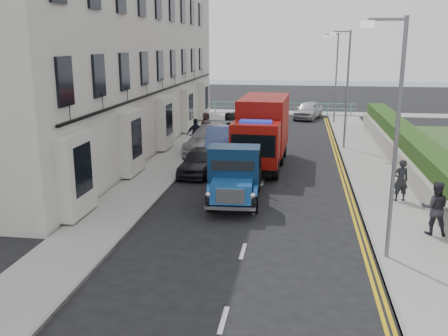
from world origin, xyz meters
TOP-DOWN VIEW (x-y plane):
  - ground at (0.00, 0.00)m, footprint 120.00×120.00m
  - pavement_west at (-5.20, 9.00)m, footprint 2.40×38.00m
  - pavement_east at (5.30, 9.00)m, footprint 2.60×38.00m
  - promenade at (0.00, 29.00)m, footprint 30.00×2.50m
  - sea_plane at (0.00, 60.00)m, footprint 120.00×120.00m
  - terrace_west at (-9.47, 13.00)m, footprint 6.31×30.20m
  - garden_east at (7.21, 9.00)m, footprint 1.45×28.00m
  - seafront_railing at (0.00, 28.20)m, footprint 13.00×0.08m
  - lamp_near at (4.18, -2.00)m, footprint 1.23×0.18m
  - lamp_mid at (4.18, 14.00)m, footprint 1.23×0.18m
  - lamp_far at (4.18, 24.00)m, footprint 1.23×0.18m
  - bedford_lorry at (-0.88, 2.51)m, footprint 2.26×5.12m
  - red_lorry at (-0.31, 9.26)m, footprint 2.53×6.81m
  - parked_car_front at (-3.18, 7.00)m, footprint 1.82×3.89m
  - parked_car_mid at (-2.83, 11.58)m, footprint 2.24×4.96m
  - parked_car_rear at (-3.60, 12.07)m, footprint 2.60×5.50m
  - seafront_car_left at (-2.62, 21.85)m, footprint 4.00×5.33m
  - seafront_car_right at (2.30, 26.36)m, footprint 2.85×4.60m
  - pedestrian_east_near at (5.67, 3.64)m, footprint 0.70×0.55m
  - pedestrian_east_far at (6.10, 0.10)m, footprint 0.95×0.78m
  - pedestrian_west_near at (-4.40, 11.99)m, footprint 1.18×0.78m
  - pedestrian_west_far at (-4.40, 15.18)m, footprint 1.04×0.95m

SIDE VIEW (x-z plane):
  - ground at x=0.00m, z-range 0.00..0.00m
  - sea_plane at x=0.00m, z-range 0.00..0.00m
  - pavement_west at x=-5.20m, z-range 0.00..0.12m
  - pavement_east at x=5.30m, z-range 0.00..0.12m
  - promenade at x=0.00m, z-range 0.00..0.12m
  - seafront_railing at x=0.00m, z-range 0.03..1.14m
  - parked_car_front at x=-3.18m, z-range 0.00..1.29m
  - seafront_car_left at x=-2.62m, z-range 0.00..1.35m
  - seafront_car_right at x=2.30m, z-range 0.00..1.46m
  - parked_car_rear at x=-3.60m, z-range 0.00..1.55m
  - parked_car_mid at x=-2.83m, z-range 0.00..1.58m
  - garden_east at x=7.21m, z-range 0.02..1.77m
  - pedestrian_east_near at x=5.67m, z-range 0.12..1.82m
  - pedestrian_west_far at x=-4.40m, z-range 0.12..1.91m
  - pedestrian_east_far at x=6.10m, z-range 0.12..1.92m
  - pedestrian_west_near at x=-4.40m, z-range 0.12..1.98m
  - bedford_lorry at x=-0.88m, z-range -0.09..2.27m
  - red_lorry at x=-0.31m, z-range 0.11..3.63m
  - lamp_near at x=4.18m, z-range 0.50..7.50m
  - lamp_mid at x=4.18m, z-range 0.50..7.50m
  - lamp_far at x=4.18m, z-range 0.50..7.50m
  - terrace_west at x=-9.47m, z-range 0.04..14.29m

